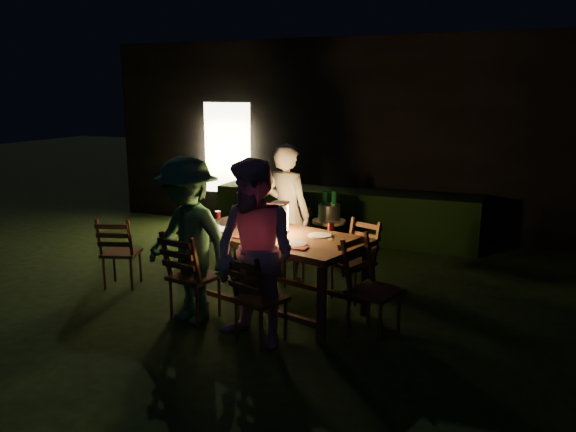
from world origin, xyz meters
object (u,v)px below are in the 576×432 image
at_px(dining_table, 274,241).
at_px(person_house_side, 287,213).
at_px(person_opp_left, 188,241).
at_px(chair_far_right, 354,275).
at_px(ice_bucket, 329,212).
at_px(bottle_bucket_a, 325,209).
at_px(side_table, 329,225).
at_px(chair_near_right, 259,313).
at_px(person_opp_right, 255,254).
at_px(chair_far_left, 285,258).
at_px(chair_spare, 122,264).
at_px(bottle_bucket_b, 334,208).
at_px(lantern, 280,219).
at_px(bottle_table, 256,218).
at_px(chair_end, 372,306).
at_px(chair_near_left, 194,291).

xyz_separation_m(dining_table, person_house_side, (-0.20, 0.91, 0.11)).
bearing_deg(person_opp_left, chair_far_right, 57.76).
xyz_separation_m(ice_bucket, bottle_bucket_a, (-0.05, -0.04, 0.05)).
relative_size(side_table, ice_bucket, 2.06).
relative_size(dining_table, chair_far_right, 2.38).
relative_size(chair_near_right, bottle_bucket_a, 2.90).
height_order(person_opp_right, person_opp_left, person_opp_right).
distance_m(dining_table, chair_far_right, 1.06).
bearing_deg(side_table, bottle_bucket_a, -141.34).
distance_m(person_opp_right, bottle_bucket_a, 2.63).
distance_m(chair_far_left, chair_spare, 2.00).
distance_m(ice_bucket, bottle_bucket_b, 0.08).
height_order(person_house_side, bottle_bucket_a, person_house_side).
bearing_deg(dining_table, person_opp_left, -118.76).
height_order(lantern, bottle_bucket_b, lantern).
bearing_deg(bottle_bucket_a, bottle_table, -99.56).
height_order(chair_far_right, chair_spare, chair_far_right).
height_order(person_house_side, person_opp_left, person_house_side).
bearing_deg(chair_near_right, bottle_table, 137.01).
relative_size(person_house_side, bottle_bucket_b, 5.38).
relative_size(chair_near_right, ice_bucket, 3.10).
distance_m(person_house_side, person_opp_left, 1.64).
bearing_deg(bottle_bucket_b, person_house_side, -110.96).
xyz_separation_m(bottle_table, ice_bucket, (0.33, 1.68, -0.24)).
distance_m(chair_far_left, bottle_bucket_a, 1.00).
bearing_deg(chair_end, person_opp_right, -41.76).
xyz_separation_m(chair_far_left, bottle_bucket_a, (0.25, 0.84, 0.49)).
distance_m(chair_far_right, bottle_bucket_a, 1.42).
height_order(person_opp_right, bottle_bucket_b, person_opp_right).
bearing_deg(chair_near_left, ice_bucket, 84.30).
bearing_deg(dining_table, chair_far_left, 120.20).
bearing_deg(bottle_table, bottle_bucket_b, 77.66).
height_order(chair_spare, ice_bucket, chair_spare).
relative_size(person_opp_left, side_table, 2.76).
distance_m(person_house_side, side_table, 0.94).
height_order(lantern, side_table, lantern).
distance_m(chair_far_left, person_opp_left, 1.69).
relative_size(chair_far_right, side_table, 1.50).
height_order(chair_far_right, ice_bucket, chair_far_right).
bearing_deg(chair_far_left, bottle_table, 109.70).
xyz_separation_m(person_opp_left, bottle_bucket_a, (0.70, 2.37, -0.07)).
relative_size(chair_near_left, chair_spare, 1.08).
height_order(chair_end, person_opp_left, person_opp_left).
height_order(person_opp_right, ice_bucket, person_opp_right).
height_order(chair_near_right, person_opp_left, person_opp_left).
distance_m(chair_spare, ice_bucket, 2.78).
height_order(dining_table, chair_end, chair_end).
height_order(chair_near_left, chair_far_right, chair_near_left).
bearing_deg(chair_far_left, chair_spare, 49.14).
relative_size(chair_near_left, person_house_side, 0.58).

